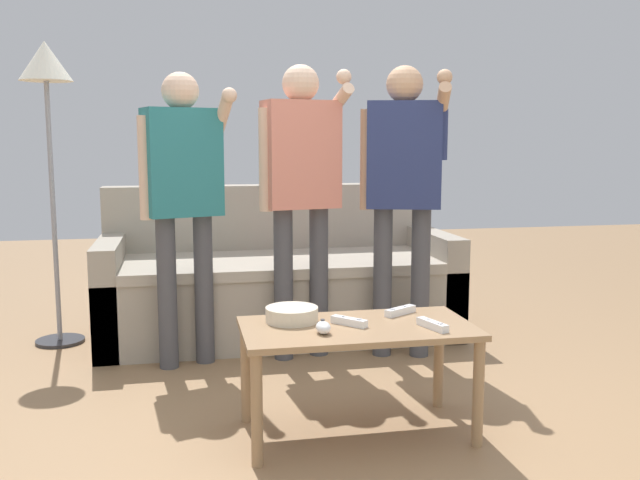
% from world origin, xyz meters
% --- Properties ---
extents(ground_plane, '(12.00, 12.00, 0.00)m').
position_xyz_m(ground_plane, '(0.00, 0.00, 0.00)').
color(ground_plane, '#93704C').
extents(couch, '(2.12, 0.92, 0.90)m').
position_xyz_m(couch, '(-0.13, 1.40, 0.31)').
color(couch, '#9E9384').
rests_on(couch, ground).
extents(coffee_table, '(0.93, 0.49, 0.45)m').
position_xyz_m(coffee_table, '(-0.03, -0.19, 0.39)').
color(coffee_table, '#997551').
rests_on(coffee_table, ground).
extents(snack_bowl, '(0.21, 0.21, 0.06)m').
position_xyz_m(snack_bowl, '(-0.28, -0.07, 0.48)').
color(snack_bowl, beige).
rests_on(snack_bowl, coffee_table).
extents(game_remote_nunchuk, '(0.06, 0.09, 0.05)m').
position_xyz_m(game_remote_nunchuk, '(-0.19, -0.28, 0.48)').
color(game_remote_nunchuk, white).
rests_on(game_remote_nunchuk, coffee_table).
extents(floor_lamp, '(0.29, 0.29, 1.74)m').
position_xyz_m(floor_lamp, '(-1.43, 1.41, 1.46)').
color(floor_lamp, '#2D2D33').
rests_on(floor_lamp, ground).
extents(player_left, '(0.49, 0.32, 1.53)m').
position_xyz_m(player_left, '(-0.69, 0.84, 0.96)').
color(player_left, '#47474C').
rests_on(player_left, ground).
extents(player_center, '(0.49, 0.30, 1.58)m').
position_xyz_m(player_center, '(-0.07, 0.87, 1.00)').
color(player_center, '#47474C').
rests_on(player_center, ground).
extents(player_right, '(0.46, 0.41, 1.58)m').
position_xyz_m(player_right, '(0.47, 0.78, 0.99)').
color(player_right, '#47474C').
rests_on(player_right, ground).
extents(game_remote_wand_near, '(0.13, 0.14, 0.03)m').
position_xyz_m(game_remote_wand_near, '(-0.06, -0.18, 0.47)').
color(game_remote_wand_near, white).
rests_on(game_remote_wand_near, coffee_table).
extents(game_remote_wand_far, '(0.08, 0.17, 0.03)m').
position_xyz_m(game_remote_wand_far, '(0.25, -0.29, 0.47)').
color(game_remote_wand_far, white).
rests_on(game_remote_wand_far, coffee_table).
extents(game_remote_wand_spare, '(0.16, 0.12, 0.03)m').
position_xyz_m(game_remote_wand_spare, '(0.19, -0.05, 0.47)').
color(game_remote_wand_spare, white).
rests_on(game_remote_wand_spare, coffee_table).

